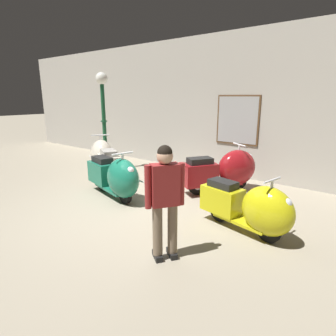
{
  "coord_description": "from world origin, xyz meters",
  "views": [
    {
      "loc": [
        3.64,
        -3.43,
        2.1
      ],
      "look_at": [
        0.02,
        1.2,
        0.59
      ],
      "focal_mm": 29.84,
      "sensor_mm": 36.0,
      "label": 1
    }
  ],
  "objects_px": {
    "scooter_0": "(104,158)",
    "scooter_1": "(116,177)",
    "scooter_2": "(226,170)",
    "scooter_3": "(252,208)",
    "visitor_0": "(165,195)",
    "lamppost": "(103,112)"
  },
  "relations": [
    {
      "from": "scooter_1",
      "to": "scooter_0",
      "type": "bearing_deg",
      "value": 162.24
    },
    {
      "from": "scooter_3",
      "to": "visitor_0",
      "type": "height_order",
      "value": "visitor_0"
    },
    {
      "from": "scooter_2",
      "to": "lamppost",
      "type": "distance_m",
      "value": 3.84
    },
    {
      "from": "scooter_1",
      "to": "lamppost",
      "type": "distance_m",
      "value": 2.79
    },
    {
      "from": "scooter_0",
      "to": "scooter_2",
      "type": "relative_size",
      "value": 1.05
    },
    {
      "from": "scooter_0",
      "to": "scooter_2",
      "type": "bearing_deg",
      "value": -135.13
    },
    {
      "from": "lamppost",
      "to": "scooter_3",
      "type": "bearing_deg",
      "value": -14.11
    },
    {
      "from": "scooter_2",
      "to": "scooter_3",
      "type": "distance_m",
      "value": 2.06
    },
    {
      "from": "lamppost",
      "to": "scooter_2",
      "type": "bearing_deg",
      "value": 6.17
    },
    {
      "from": "scooter_0",
      "to": "lamppost",
      "type": "height_order",
      "value": "lamppost"
    },
    {
      "from": "scooter_0",
      "to": "scooter_1",
      "type": "relative_size",
      "value": 1.04
    },
    {
      "from": "scooter_2",
      "to": "scooter_3",
      "type": "xyz_separation_m",
      "value": [
        1.26,
        -1.63,
        -0.05
      ]
    },
    {
      "from": "scooter_3",
      "to": "lamppost",
      "type": "distance_m",
      "value": 5.2
    },
    {
      "from": "scooter_0",
      "to": "scooter_2",
      "type": "distance_m",
      "value": 3.22
    },
    {
      "from": "scooter_0",
      "to": "visitor_0",
      "type": "relative_size",
      "value": 1.19
    },
    {
      "from": "scooter_3",
      "to": "visitor_0",
      "type": "bearing_deg",
      "value": -103.25
    },
    {
      "from": "scooter_1",
      "to": "scooter_3",
      "type": "distance_m",
      "value": 2.84
    },
    {
      "from": "lamppost",
      "to": "scooter_0",
      "type": "bearing_deg",
      "value": -43.57
    },
    {
      "from": "scooter_0",
      "to": "scooter_1",
      "type": "height_order",
      "value": "scooter_0"
    },
    {
      "from": "visitor_0",
      "to": "scooter_2",
      "type": "bearing_deg",
      "value": -43.08
    },
    {
      "from": "scooter_0",
      "to": "visitor_0",
      "type": "bearing_deg",
      "value": 179.36
    },
    {
      "from": "scooter_1",
      "to": "scooter_2",
      "type": "distance_m",
      "value": 2.42
    }
  ]
}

